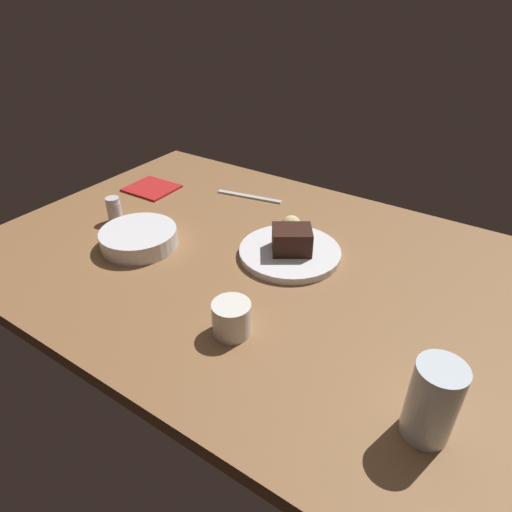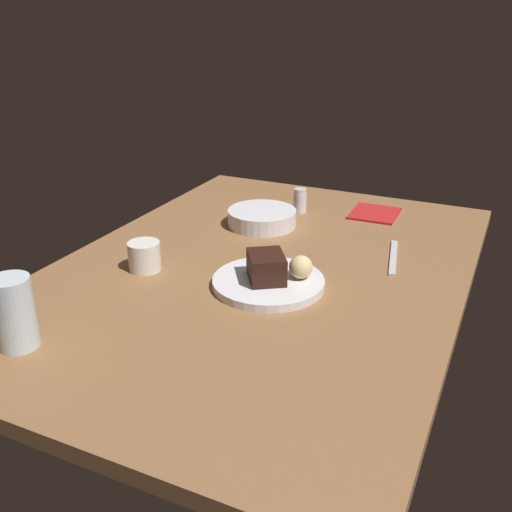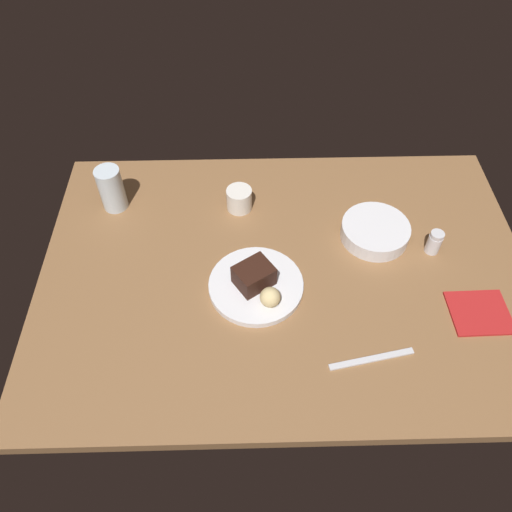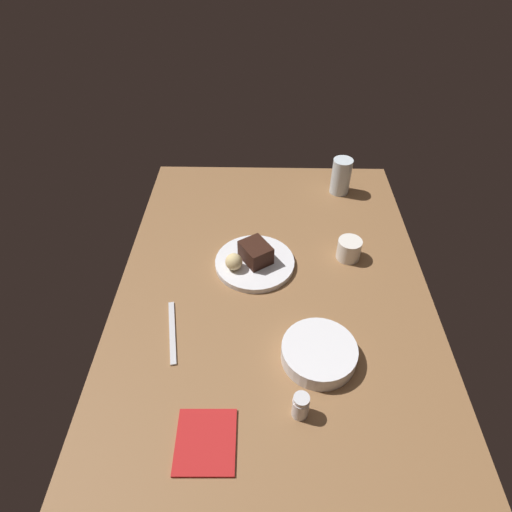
{
  "view_description": "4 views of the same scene",
  "coord_description": "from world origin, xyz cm",
  "px_view_note": "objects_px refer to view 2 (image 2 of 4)",
  "views": [
    {
      "loc": [
        46.28,
        -67.33,
        56.43
      ],
      "look_at": [
        2.97,
        -1.87,
        5.13
      ],
      "focal_mm": 30.79,
      "sensor_mm": 36.0,
      "label": 1
    },
    {
      "loc": [
        103.3,
        47.15,
        55.72
      ],
      "look_at": [
        2.96,
        0.45,
        6.98
      ],
      "focal_mm": 40.91,
      "sensor_mm": 36.0,
      "label": 2
    },
    {
      "loc": [
        9.0,
        74.95,
        100.17
      ],
      "look_at": [
        7.13,
        -1.3,
        6.89
      ],
      "focal_mm": 35.11,
      "sensor_mm": 36.0,
      "label": 3
    },
    {
      "loc": [
        -80.68,
        3.0,
        88.13
      ],
      "look_at": [
        5.66,
        4.81,
        7.96
      ],
      "focal_mm": 30.02,
      "sensor_mm": 36.0,
      "label": 4
    }
  ],
  "objects_px": {
    "water_glass": "(14,313)",
    "dessert_plate": "(268,282)",
    "side_bowl": "(262,218)",
    "salt_shaker": "(300,200)",
    "coffee_cup": "(144,256)",
    "chocolate_cake_slice": "(266,267)",
    "folded_napkin": "(375,213)",
    "butter_knife": "(393,257)",
    "bread_roll": "(301,267)"
  },
  "relations": [
    {
      "from": "water_glass",
      "to": "dessert_plate",
      "type": "bearing_deg",
      "value": 142.78
    },
    {
      "from": "side_bowl",
      "to": "salt_shaker",
      "type": "bearing_deg",
      "value": 159.83
    },
    {
      "from": "dessert_plate",
      "to": "coffee_cup",
      "type": "bearing_deg",
      "value": -81.93
    },
    {
      "from": "chocolate_cake_slice",
      "to": "side_bowl",
      "type": "bearing_deg",
      "value": -154.15
    },
    {
      "from": "salt_shaker",
      "to": "folded_napkin",
      "type": "distance_m",
      "value": 0.2
    },
    {
      "from": "salt_shaker",
      "to": "folded_napkin",
      "type": "bearing_deg",
      "value": 108.63
    },
    {
      "from": "butter_knife",
      "to": "coffee_cup",
      "type": "bearing_deg",
      "value": 110.1
    },
    {
      "from": "bread_roll",
      "to": "water_glass",
      "type": "relative_size",
      "value": 0.38
    },
    {
      "from": "chocolate_cake_slice",
      "to": "salt_shaker",
      "type": "xyz_separation_m",
      "value": [
        -0.45,
        -0.1,
        -0.01
      ]
    },
    {
      "from": "dessert_plate",
      "to": "folded_napkin",
      "type": "xyz_separation_m",
      "value": [
        -0.51,
        0.09,
        -0.01
      ]
    },
    {
      "from": "salt_shaker",
      "to": "coffee_cup",
      "type": "distance_m",
      "value": 0.51
    },
    {
      "from": "dessert_plate",
      "to": "side_bowl",
      "type": "bearing_deg",
      "value": -153.42
    },
    {
      "from": "water_glass",
      "to": "folded_napkin",
      "type": "xyz_separation_m",
      "value": [
        -0.89,
        0.37,
        -0.06
      ]
    },
    {
      "from": "chocolate_cake_slice",
      "to": "butter_knife",
      "type": "distance_m",
      "value": 0.32
    },
    {
      "from": "coffee_cup",
      "to": "folded_napkin",
      "type": "xyz_separation_m",
      "value": [
        -0.55,
        0.36,
        -0.03
      ]
    },
    {
      "from": "dessert_plate",
      "to": "butter_knife",
      "type": "xyz_separation_m",
      "value": [
        -0.24,
        0.2,
        -0.01
      ]
    },
    {
      "from": "side_bowl",
      "to": "folded_napkin",
      "type": "xyz_separation_m",
      "value": [
        -0.2,
        0.24,
        -0.02
      ]
    },
    {
      "from": "dessert_plate",
      "to": "butter_knife",
      "type": "distance_m",
      "value": 0.31
    },
    {
      "from": "chocolate_cake_slice",
      "to": "bread_roll",
      "type": "relative_size",
      "value": 1.77
    },
    {
      "from": "bread_roll",
      "to": "chocolate_cake_slice",
      "type": "bearing_deg",
      "value": -59.13
    },
    {
      "from": "bread_roll",
      "to": "salt_shaker",
      "type": "bearing_deg",
      "value": -158.82
    },
    {
      "from": "butter_knife",
      "to": "dessert_plate",
      "type": "bearing_deg",
      "value": 130.04
    },
    {
      "from": "bread_roll",
      "to": "water_glass",
      "type": "distance_m",
      "value": 0.53
    },
    {
      "from": "water_glass",
      "to": "coffee_cup",
      "type": "xyz_separation_m",
      "value": [
        -0.34,
        0.02,
        -0.03
      ]
    },
    {
      "from": "water_glass",
      "to": "coffee_cup",
      "type": "height_order",
      "value": "water_glass"
    },
    {
      "from": "chocolate_cake_slice",
      "to": "water_glass",
      "type": "distance_m",
      "value": 0.47
    },
    {
      "from": "chocolate_cake_slice",
      "to": "bread_roll",
      "type": "distance_m",
      "value": 0.07
    },
    {
      "from": "bread_roll",
      "to": "coffee_cup",
      "type": "height_order",
      "value": "bread_roll"
    },
    {
      "from": "butter_knife",
      "to": "side_bowl",
      "type": "bearing_deg",
      "value": 68.38
    },
    {
      "from": "chocolate_cake_slice",
      "to": "folded_napkin",
      "type": "xyz_separation_m",
      "value": [
        -0.52,
        0.09,
        -0.04
      ]
    },
    {
      "from": "dessert_plate",
      "to": "coffee_cup",
      "type": "relative_size",
      "value": 3.3
    },
    {
      "from": "butter_knife",
      "to": "salt_shaker",
      "type": "bearing_deg",
      "value": 44.98
    },
    {
      "from": "chocolate_cake_slice",
      "to": "salt_shaker",
      "type": "bearing_deg",
      "value": -167.3
    },
    {
      "from": "salt_shaker",
      "to": "coffee_cup",
      "type": "xyz_separation_m",
      "value": [
        0.48,
        -0.17,
        -0.0
      ]
    },
    {
      "from": "chocolate_cake_slice",
      "to": "coffee_cup",
      "type": "relative_size",
      "value": 1.23
    },
    {
      "from": "salt_shaker",
      "to": "chocolate_cake_slice",
      "type": "bearing_deg",
      "value": 12.7
    },
    {
      "from": "chocolate_cake_slice",
      "to": "folded_napkin",
      "type": "bearing_deg",
      "value": 170.28
    },
    {
      "from": "dessert_plate",
      "to": "water_glass",
      "type": "bearing_deg",
      "value": -37.22
    },
    {
      "from": "coffee_cup",
      "to": "salt_shaker",
      "type": "bearing_deg",
      "value": 161.11
    },
    {
      "from": "water_glass",
      "to": "side_bowl",
      "type": "height_order",
      "value": "water_glass"
    },
    {
      "from": "dessert_plate",
      "to": "water_glass",
      "type": "height_order",
      "value": "water_glass"
    },
    {
      "from": "salt_shaker",
      "to": "coffee_cup",
      "type": "height_order",
      "value": "salt_shaker"
    },
    {
      "from": "chocolate_cake_slice",
      "to": "side_bowl",
      "type": "distance_m",
      "value": 0.35
    },
    {
      "from": "bread_roll",
      "to": "butter_knife",
      "type": "distance_m",
      "value": 0.26
    },
    {
      "from": "dessert_plate",
      "to": "coffee_cup",
      "type": "xyz_separation_m",
      "value": [
        0.04,
        -0.27,
        0.02
      ]
    },
    {
      "from": "bread_roll",
      "to": "coffee_cup",
      "type": "xyz_separation_m",
      "value": [
        0.07,
        -0.33,
        -0.01
      ]
    },
    {
      "from": "bread_roll",
      "to": "side_bowl",
      "type": "xyz_separation_m",
      "value": [
        -0.28,
        -0.21,
        -0.02
      ]
    },
    {
      "from": "salt_shaker",
      "to": "water_glass",
      "type": "distance_m",
      "value": 0.84
    },
    {
      "from": "side_bowl",
      "to": "folded_napkin",
      "type": "relative_size",
      "value": 1.29
    },
    {
      "from": "side_bowl",
      "to": "butter_knife",
      "type": "height_order",
      "value": "side_bowl"
    }
  ]
}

